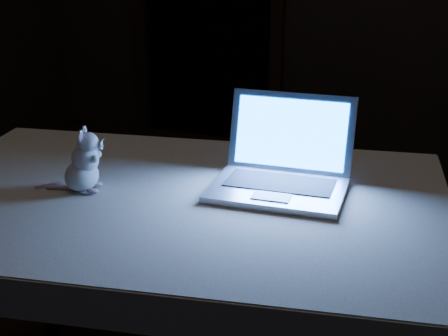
% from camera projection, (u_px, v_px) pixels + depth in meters
% --- Properties ---
extents(table, '(1.46, 1.08, 0.71)m').
position_uv_depth(table, '(179.00, 313.00, 1.84)').
color(table, black).
rests_on(table, floor).
extents(tablecloth, '(1.66, 1.36, 0.09)m').
position_uv_depth(tablecloth, '(160.00, 202.00, 1.79)').
color(tablecloth, beige).
rests_on(tablecloth, table).
extents(laptop, '(0.38, 0.34, 0.24)m').
position_uv_depth(laptop, '(279.00, 151.00, 1.69)').
color(laptop, '#B2B2B7').
rests_on(laptop, tablecloth).
extents(plush_mouse, '(0.14, 0.14, 0.17)m').
position_uv_depth(plush_mouse, '(81.00, 160.00, 1.72)').
color(plush_mouse, silver).
rests_on(plush_mouse, tablecloth).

